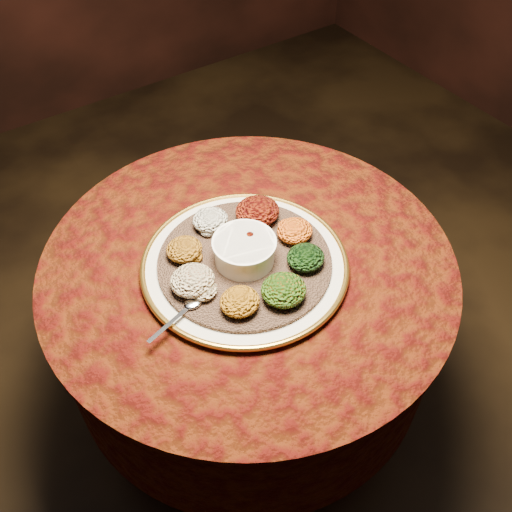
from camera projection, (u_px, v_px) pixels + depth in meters
table at (249, 307)px, 1.44m from camera, size 0.96×0.96×0.73m
platter at (245, 264)px, 1.28m from camera, size 0.56×0.56×0.02m
injera at (245, 261)px, 1.28m from camera, size 0.40×0.40×0.01m
stew_bowl at (244, 249)px, 1.25m from camera, size 0.14×0.14×0.06m
spoon at (189, 306)px, 1.18m from camera, size 0.14×0.06×0.01m
portion_ayib at (210, 220)px, 1.33m from camera, size 0.08×0.08×0.04m
portion_kitfo at (257, 211)px, 1.34m from camera, size 0.11×0.10×0.05m
portion_tikil at (295, 231)px, 1.31m from camera, size 0.08×0.08×0.04m
portion_gomen at (306, 257)px, 1.25m from camera, size 0.09×0.08×0.04m
portion_mixveg at (284, 290)px, 1.18m from camera, size 0.10×0.09×0.05m
portion_kik at (240, 301)px, 1.17m from camera, size 0.08×0.08×0.04m
portion_timatim at (192, 280)px, 1.20m from camera, size 0.10×0.09×0.05m
portion_shiro at (184, 249)px, 1.27m from camera, size 0.08×0.08×0.04m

